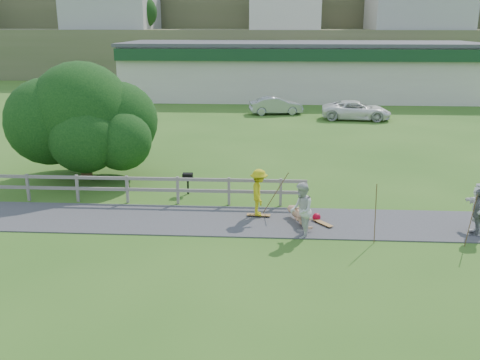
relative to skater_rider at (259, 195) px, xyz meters
The scene contains 19 objects.
ground 2.46m from the skater_rider, 121.16° to the right, with size 260.00×260.00×0.00m, color #2F5D1A.
path 1.53m from the skater_rider, 158.30° to the right, with size 34.00×3.00×0.04m, color #37373A.
fence 5.96m from the skater_rider, 167.16° to the left, with size 15.05×0.10×1.10m.
strip_mall 33.13m from the skater_rider, 85.14° to the left, with size 32.50×10.75×5.10m.
skater_rider is the anchor object (origin of this frame).
skater_fallen 1.68m from the skater_rider, 21.70° to the right, with size 1.71×0.41×0.63m, color tan.
spectator_a 2.26m from the skater_rider, 50.32° to the right, with size 0.90×0.70×1.85m, color silver.
spectator_b 7.37m from the skater_rider, ahead, with size 0.95×0.40×1.62m, color slate.
spectator_d 7.44m from the skater_rider, ahead, with size 1.67×0.53×1.80m, color white.
car_silver 22.96m from the skater_rider, 88.38° to the left, with size 1.41×4.06×1.34m, color #989B9F.
car_white 21.91m from the skater_rider, 72.73° to the left, with size 2.29×4.96×1.38m, color white.
tree 9.40m from the skater_rider, 149.51° to the left, with size 7.32×7.32×4.32m, color black, non-canonical shape.
bbq 3.99m from the skater_rider, 139.17° to the left, with size 0.41×0.31×0.88m, color black, non-canonical shape.
longboard_rider 0.81m from the skater_rider, ahead, with size 0.86×0.21×0.10m, color olive, non-canonical shape.
longboard_fallen 2.51m from the skater_rider, 16.81° to the right, with size 0.83×0.20×0.09m, color olive, non-canonical shape.
helmet 2.21m from the skater_rider, ahead, with size 0.30×0.30×0.30m, color #AF0520.
pole_rider 0.72m from the skater_rider, 33.69° to the left, with size 0.03×0.03×1.85m, color brown.
pole_spec_left 4.32m from the skater_rider, 29.52° to the right, with size 0.03×0.03×1.99m, color brown.
pole_spec_right 7.07m from the skater_rider, 18.40° to the right, with size 0.03×0.03×1.75m, color brown.
Camera 1 is at (1.67, -16.34, 6.82)m, focal length 40.00 mm.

